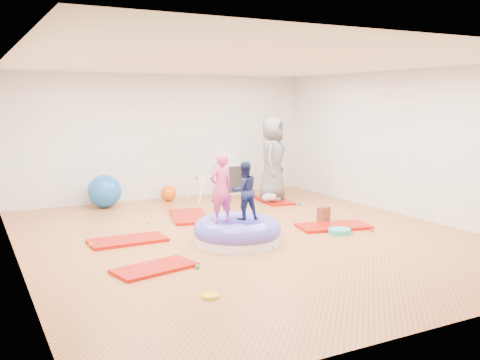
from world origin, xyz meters
TOP-DOWN VIEW (x-y plane):
  - room at (0.00, 0.00)m, footprint 7.01×8.01m
  - gym_mat_front_left at (-1.94, -0.96)m, footprint 1.17×0.76m
  - gym_mat_mid_left at (-1.86, 0.58)m, footprint 1.20×0.62m
  - gym_mat_center_back at (-0.32, 1.77)m, footprint 0.96×1.43m
  - gym_mat_right at (1.62, -0.16)m, footprint 1.35×0.87m
  - gym_mat_rear_right at (1.99, 2.46)m, footprint 0.71×1.18m
  - inflatable_cushion at (-0.35, -0.28)m, footprint 1.38×1.38m
  - child_pink at (-0.61, -0.24)m, footprint 0.42×0.30m
  - child_navy at (-0.19, -0.20)m, footprint 0.47×0.38m
  - adult_caregiver at (1.95, 2.48)m, footprint 1.03×1.04m
  - infant at (1.75, 2.25)m, footprint 0.33×0.34m
  - ball_pit_balls at (-0.35, 0.35)m, footprint 4.71×3.06m
  - exercise_ball_blue at (-1.51, 3.49)m, footprint 0.69×0.69m
  - exercise_ball_orange at (-0.07, 3.60)m, footprint 0.35×0.35m
  - infant_play_gym at (0.74, 3.29)m, footprint 0.70×0.67m
  - cube_shelf at (1.58, 3.79)m, footprint 0.73×0.36m
  - balance_disc at (1.44, -0.55)m, footprint 0.38×0.38m
  - backpack at (1.75, 0.31)m, footprint 0.28×0.22m
  - yellow_toy at (-1.70, -2.21)m, footprint 0.21×0.21m

SIDE VIEW (x-z plane):
  - yellow_toy at x=-1.70m, z-range 0.00..0.03m
  - gym_mat_front_left at x=-1.94m, z-range 0.00..0.05m
  - gym_mat_rear_right at x=1.99m, z-range 0.00..0.05m
  - gym_mat_mid_left at x=-1.86m, z-range 0.00..0.05m
  - gym_mat_right at x=1.62m, z-range 0.00..0.05m
  - gym_mat_center_back at x=-0.32m, z-range 0.00..0.05m
  - ball_pit_balls at x=-0.35m, z-range 0.00..0.06m
  - balance_disc at x=1.44m, z-range 0.00..0.08m
  - backpack at x=1.75m, z-range 0.00..0.28m
  - infant at x=1.75m, z-range 0.05..0.24m
  - inflatable_cushion at x=-0.35m, z-range -0.05..0.39m
  - exercise_ball_orange at x=-0.07m, z-range 0.00..0.35m
  - exercise_ball_blue at x=-1.51m, z-range 0.00..0.69m
  - infant_play_gym at x=0.74m, z-range 0.09..0.63m
  - cube_shelf at x=1.58m, z-range 0.00..0.73m
  - child_navy at x=-0.19m, z-range 0.40..1.32m
  - child_pink at x=-0.61m, z-range 0.40..1.47m
  - adult_caregiver at x=1.95m, z-range 0.05..1.85m
  - room at x=0.00m, z-range 0.00..2.80m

